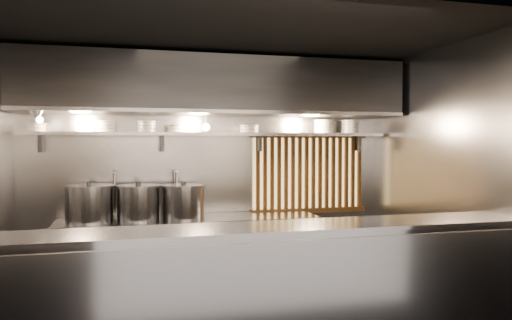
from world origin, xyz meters
name	(u,v)px	position (x,y,z in m)	size (l,w,h in m)	color
ceiling	(236,35)	(0.00, 0.00, 2.80)	(4.50, 4.50, 0.00)	black
wall_back	(210,173)	(0.00, 1.50, 1.40)	(4.50, 4.50, 0.00)	gray
wall_right	(441,178)	(2.25, 0.00, 1.40)	(3.00, 3.00, 0.00)	gray
serving_counter	(263,298)	(0.00, -0.96, 0.57)	(4.50, 0.56, 1.13)	gray
cooking_bench	(191,256)	(-0.30, 1.13, 0.45)	(3.00, 0.70, 0.90)	gray
bowl_shelf	(213,134)	(0.00, 1.32, 1.88)	(4.40, 0.34, 0.04)	gray
exhaust_hood	(216,87)	(0.00, 1.10, 2.42)	(4.40, 0.81, 0.65)	#2D2D30
wood_screen	(309,173)	(1.30, 1.45, 1.38)	(1.56, 0.09, 1.04)	#FBCA71
faucet_left	(115,183)	(-1.15, 1.37, 1.31)	(0.04, 0.30, 0.50)	silver
faucet_right	(175,182)	(-0.45, 1.37, 1.31)	(0.04, 0.30, 0.50)	silver
heat_lamp	(37,114)	(-1.90, 0.85, 2.07)	(0.25, 0.35, 0.20)	gray
pendant_bulb	(206,127)	(-0.10, 1.20, 1.96)	(0.09, 0.09, 0.19)	#2D2D30
stock_pot_left	(89,203)	(-1.42, 1.14, 1.11)	(0.61, 0.61, 0.45)	gray
stock_pot_mid	(138,202)	(-0.89, 1.13, 1.10)	(0.51, 0.51, 0.44)	gray
stock_pot_right	(184,201)	(-0.38, 1.12, 1.10)	(0.59, 0.59, 0.43)	gray
bowl_stack_0	(36,127)	(-1.98, 1.32, 1.95)	(0.21, 0.21, 0.09)	white
bowl_stack_1	(106,126)	(-1.24, 1.32, 1.97)	(0.23, 0.23, 0.13)	white
bowl_stack_2	(147,127)	(-0.78, 1.32, 1.97)	(0.22, 0.22, 0.13)	white
bowl_stack_3	(176,128)	(-0.45, 1.32, 1.95)	(0.23, 0.23, 0.09)	white
bowl_stack_4	(249,129)	(0.46, 1.32, 1.95)	(0.24, 0.24, 0.09)	white
bowl_stack_5	(323,127)	(1.43, 1.32, 1.98)	(0.24, 0.24, 0.17)	white
bowl_stack_6	(350,127)	(1.81, 1.32, 1.98)	(0.23, 0.23, 0.17)	white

